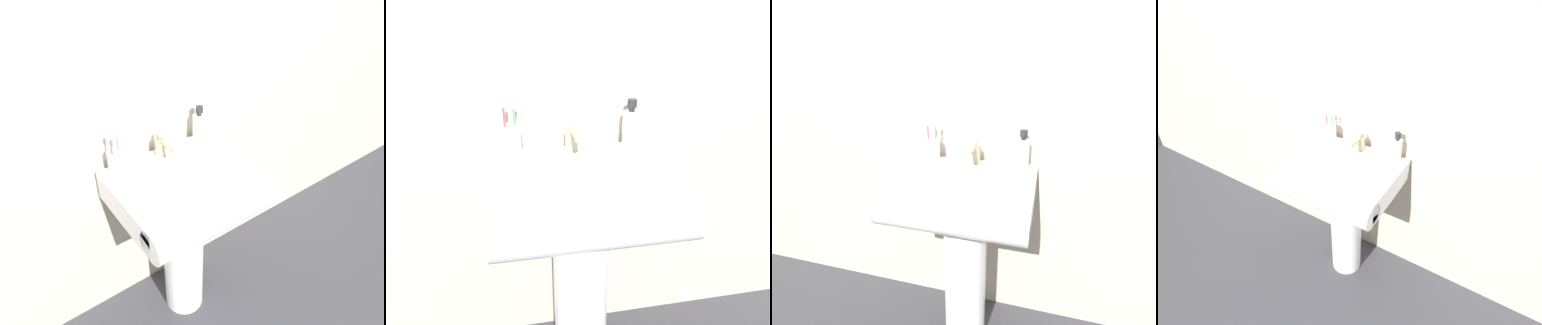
# 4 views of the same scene
# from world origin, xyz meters

# --- Properties ---
(ground_plane) EXTENTS (6.00, 6.00, 0.00)m
(ground_plane) POSITION_xyz_m (0.00, 0.00, 0.00)
(ground_plane) COLOR #38383D
(ground_plane) RESTS_ON ground
(wall_back) EXTENTS (5.00, 0.05, 2.40)m
(wall_back) POSITION_xyz_m (0.00, 0.26, 1.20)
(wall_back) COLOR #B7AD99
(wall_back) RESTS_ON ground
(sink_pedestal) EXTENTS (0.19, 0.19, 0.70)m
(sink_pedestal) POSITION_xyz_m (0.00, 0.00, 0.35)
(sink_pedestal) COLOR white
(sink_pedestal) RESTS_ON ground
(sink_basin) EXTENTS (0.55, 0.49, 0.13)m
(sink_basin) POSITION_xyz_m (0.00, -0.05, 0.76)
(sink_basin) COLOR white
(sink_basin) RESTS_ON sink_pedestal
(faucet) EXTENTS (0.05, 0.15, 0.10)m
(faucet) POSITION_xyz_m (-0.00, 0.14, 0.88)
(faucet) COLOR tan
(faucet) RESTS_ON sink_basin
(toothbrush_cup) EXTENTS (0.07, 0.07, 0.18)m
(toothbrush_cup) POSITION_xyz_m (-0.20, 0.16, 0.88)
(toothbrush_cup) COLOR white
(toothbrush_cup) RESTS_ON sink_basin
(soap_bottle) EXTENTS (0.06, 0.06, 0.17)m
(soap_bottle) POSITION_xyz_m (0.21, 0.17, 0.90)
(soap_bottle) COLOR silver
(soap_bottle) RESTS_ON sink_basin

